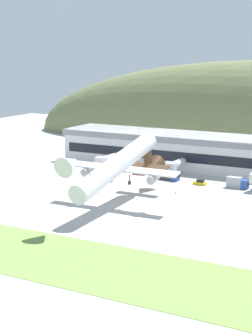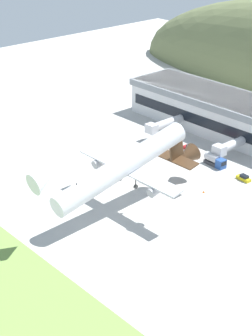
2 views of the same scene
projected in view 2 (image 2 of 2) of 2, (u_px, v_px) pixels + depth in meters
name	position (u px, v px, depth m)	size (l,w,h in m)	color
ground_plane	(158.00, 212.00, 136.68)	(337.70, 337.70, 0.00)	#B7B5AF
grass_strip_foreground	(0.00, 288.00, 110.16)	(303.93, 23.87, 0.08)	#759947
jetway_0	(163.00, 124.00, 177.80)	(3.38, 14.87, 5.43)	silver
jetway_1	(228.00, 147.00, 162.15)	(3.38, 12.15, 5.43)	silver
cargo_airplane	(125.00, 166.00, 133.54)	(33.36, 51.42, 14.91)	silver
service_car_1	(244.00, 178.00, 151.51)	(4.29, 2.02, 1.60)	gold
service_car_3	(190.00, 148.00, 169.64)	(4.60, 2.10, 1.54)	#B21E1E
box_truck	(215.00, 160.00, 159.47)	(7.02, 2.84, 3.26)	#264C99
traffic_cone_0	(204.00, 192.00, 145.31)	(0.52, 0.52, 0.58)	orange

